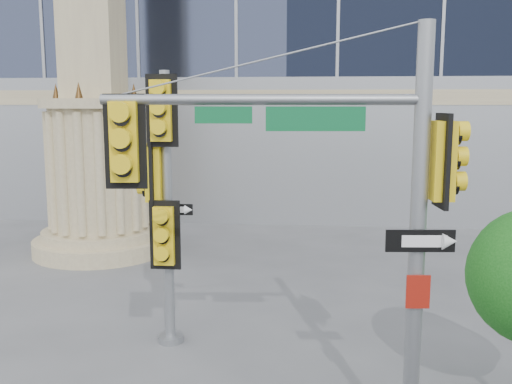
{
  "coord_description": "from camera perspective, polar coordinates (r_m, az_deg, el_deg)",
  "views": [
    {
      "loc": [
        0.89,
        -9.13,
        4.92
      ],
      "look_at": [
        -0.12,
        2.0,
        3.2
      ],
      "focal_mm": 40.0,
      "sensor_mm": 36.0,
      "label": 1
    }
  ],
  "objects": [
    {
      "name": "monument",
      "position": [
        19.41,
        -15.86,
        10.19
      ],
      "size": [
        4.4,
        4.4,
        16.6
      ],
      "color": "tan",
      "rests_on": "ground"
    },
    {
      "name": "main_signal_pole",
      "position": [
        7.65,
        8.2,
        -0.48
      ],
      "size": [
        4.65,
        0.79,
        5.98
      ],
      "rotation": [
        0.0,
        0.0,
        0.08
      ],
      "color": "slate",
      "rests_on": "ground"
    },
    {
      "name": "secondary_signal_pole",
      "position": [
        11.5,
        -9.33,
        0.43
      ],
      "size": [
        0.95,
        0.72,
        5.58
      ],
      "rotation": [
        0.0,
        0.0,
        -0.01
      ],
      "color": "slate",
      "rests_on": "ground"
    }
  ]
}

